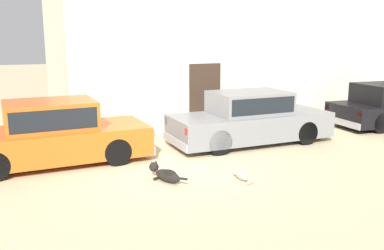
% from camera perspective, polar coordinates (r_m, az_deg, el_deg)
% --- Properties ---
extents(ground_plane, '(80.00, 80.00, 0.00)m').
position_cam_1_polar(ground_plane, '(9.68, -3.54, -5.82)').
color(ground_plane, tan).
extents(parked_sedan_nearest, '(4.51, 1.83, 1.49)m').
position_cam_1_polar(parked_sedan_nearest, '(10.35, -18.31, -1.05)').
color(parked_sedan_nearest, '#D15619').
rests_on(parked_sedan_nearest, ground_plane).
extents(parked_sedan_second, '(4.66, 1.77, 1.46)m').
position_cam_1_polar(parked_sedan_second, '(11.83, 7.84, 0.95)').
color(parked_sedan_second, slate).
rests_on(parked_sedan_second, ground_plane).
extents(stray_dog_spotted, '(0.54, 1.01, 0.39)m').
position_cam_1_polar(stray_dog_spotted, '(8.75, -3.65, -6.59)').
color(stray_dog_spotted, black).
rests_on(stray_dog_spotted, ground_plane).
extents(stray_cat, '(0.22, 0.62, 0.17)m').
position_cam_1_polar(stray_cat, '(8.92, 6.66, -6.88)').
color(stray_cat, gray).
rests_on(stray_cat, ground_plane).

